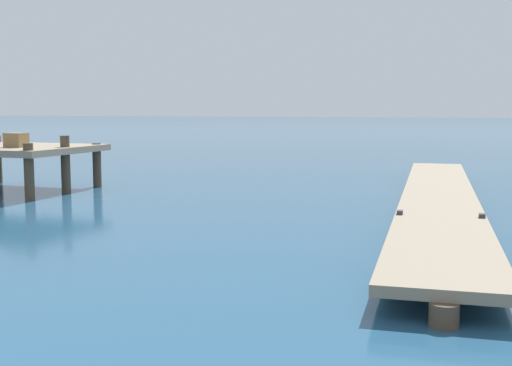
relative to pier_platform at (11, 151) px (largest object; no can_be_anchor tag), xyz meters
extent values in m
cube|color=gray|center=(13.13, 0.27, -0.89)|extent=(3.16, 18.90, 0.16)
cylinder|color=#4C3D2D|center=(13.81, -9.11, -1.11)|extent=(0.36, 0.36, 0.29)
cylinder|color=#4C3D2D|center=(13.47, -4.42, -1.11)|extent=(0.36, 0.36, 0.29)
cylinder|color=#4C3D2D|center=(13.13, 0.27, -1.11)|extent=(0.36, 0.36, 0.29)
cylinder|color=#4C3D2D|center=(12.79, 4.97, -1.11)|extent=(0.36, 0.36, 0.29)
cylinder|color=#4C3D2D|center=(12.45, 9.66, -1.11)|extent=(0.36, 0.36, 0.29)
cube|color=#333338|center=(12.61, -3.54, -0.77)|extent=(0.13, 0.21, 0.08)
cube|color=#333338|center=(14.20, -3.42, -0.77)|extent=(0.13, 0.21, 0.08)
cube|color=gray|center=(-0.02, 0.02, 0.07)|extent=(4.85, 4.06, 0.20)
cylinder|color=#4C3D2D|center=(2.01, -1.71, -0.44)|extent=(0.28, 0.28, 1.64)
cylinder|color=#4C3D2D|center=(2.04, 1.70, -0.52)|extent=(0.28, 0.28, 1.47)
cylinder|color=#4C3D2D|center=(2.02, 0.00, -0.36)|extent=(0.28, 0.28, 1.79)
cube|color=olive|center=(0.69, -0.59, 0.39)|extent=(0.60, 0.49, 0.44)
camera|label=1|loc=(14.20, -17.07, 1.35)|focal=46.03mm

